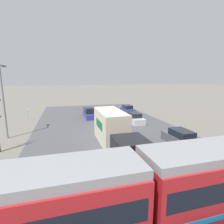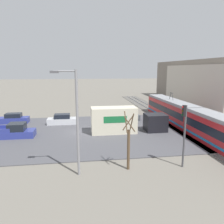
{
  "view_description": "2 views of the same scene",
  "coord_description": "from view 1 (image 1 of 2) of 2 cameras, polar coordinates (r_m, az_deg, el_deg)",
  "views": [
    {
      "loc": [
        5.55,
        21.63,
        6.79
      ],
      "look_at": [
        -0.1,
        1.5,
        2.74
      ],
      "focal_mm": 28.0,
      "sensor_mm": 36.0,
      "label": 1
    },
    {
      "loc": [
        28.45,
        0.11,
        8.38
      ],
      "look_at": [
        2.74,
        3.89,
        3.23
      ],
      "focal_mm": 35.0,
      "sensor_mm": 36.0,
      "label": 2
    }
  ],
  "objects": [
    {
      "name": "ground_plane",
      "position": [
        23.34,
        -1.23,
        -5.96
      ],
      "size": [
        320.0,
        320.0,
        0.0
      ],
      "primitive_type": "plane",
      "color": "slate"
    },
    {
      "name": "road_surface",
      "position": [
        23.33,
        -1.23,
        -5.86
      ],
      "size": [
        19.13,
        44.12,
        0.08
      ],
      "color": "#4C4C51",
      "rests_on": "ground"
    },
    {
      "name": "sedan_car_0",
      "position": [
        34.65,
        5.07,
        0.81
      ],
      "size": [
        1.73,
        4.43,
        1.52
      ],
      "rotation": [
        0.0,
        0.0,
        3.14
      ],
      "color": "navy",
      "rests_on": "ground"
    },
    {
      "name": "rail_bed",
      "position": [
        10.96,
        21.55,
        -27.87
      ],
      "size": [
        73.9,
        4.4,
        0.22
      ],
      "color": "#5B5954",
      "rests_on": "ground"
    },
    {
      "name": "no_parking_sign",
      "position": [
        31.51,
        -25.86,
        -0.23
      ],
      "size": [
        0.32,
        0.08,
        2.08
      ],
      "color": "gray",
      "rests_on": "ground"
    },
    {
      "name": "street_lamp_near_crossing",
      "position": [
        22.98,
        -31.93,
        4.33
      ],
      "size": [
        0.36,
        1.95,
        8.34
      ],
      "color": "gray",
      "rests_on": "ground"
    },
    {
      "name": "pickup_truck",
      "position": [
        30.93,
        -7.07,
        -0.4
      ],
      "size": [
        2.06,
        5.71,
        1.75
      ],
      "color": "navy",
      "rests_on": "ground"
    },
    {
      "name": "light_rail_tram",
      "position": [
        8.99,
        9.78,
        -23.82
      ],
      "size": [
        30.91,
        2.78,
        4.44
      ],
      "color": "#B21E23",
      "rests_on": "ground"
    },
    {
      "name": "box_truck",
      "position": [
        17.31,
        0.71,
        -6.35
      ],
      "size": [
        2.46,
        10.04,
        3.39
      ],
      "color": "black",
      "rests_on": "ground"
    },
    {
      "name": "sedan_car_1",
      "position": [
        19.26,
        21.67,
        -8.17
      ],
      "size": [
        1.82,
        4.73,
        1.59
      ],
      "color": "#4C5156",
      "rests_on": "ground"
    },
    {
      "name": "sedan_car_2",
      "position": [
        27.16,
        7.32,
        -2.08
      ],
      "size": [
        1.77,
        4.47,
        1.52
      ],
      "color": "silver",
      "rests_on": "ground"
    }
  ]
}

